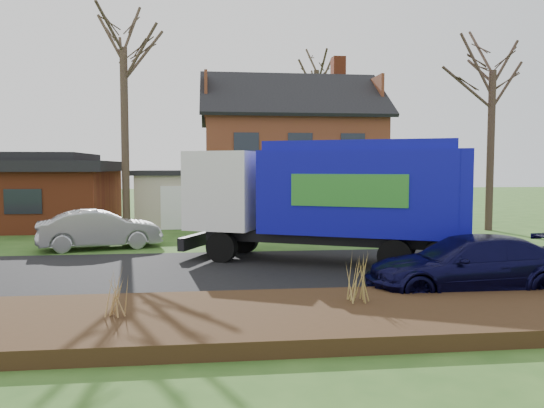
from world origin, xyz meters
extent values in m
plane|color=#2A501A|center=(0.00, 0.00, 0.00)|extent=(120.00, 120.00, 0.00)
cube|color=black|center=(0.00, 0.00, 0.01)|extent=(80.00, 7.00, 0.02)
cube|color=black|center=(0.00, -5.30, 0.15)|extent=(80.00, 3.50, 0.30)
cube|color=beige|center=(2.00, 14.00, 1.35)|extent=(9.00, 7.50, 2.70)
cube|color=brown|center=(2.00, 14.00, 4.10)|extent=(9.00, 7.50, 2.80)
cube|color=brown|center=(5.00, 15.00, 8.46)|extent=(0.70, 0.90, 1.60)
cube|color=beige|center=(-4.20, 13.50, 1.30)|extent=(3.50, 5.50, 2.60)
cube|color=black|center=(-4.20, 13.50, 2.72)|extent=(3.90, 5.90, 0.24)
cube|color=brown|center=(-12.00, 13.00, 1.40)|extent=(9.00, 7.50, 2.80)
cube|color=black|center=(-12.00, 13.00, 3.05)|extent=(9.80, 8.20, 0.50)
cube|color=black|center=(-12.00, 13.00, 3.50)|extent=(7.00, 6.00, 0.40)
cylinder|color=black|center=(-1.98, 1.56, 0.49)|extent=(1.02, 0.71, 0.97)
cylinder|color=black|center=(-1.15, 3.35, 0.49)|extent=(1.02, 0.71, 0.97)
cylinder|color=black|center=(2.86, -0.69, 0.49)|extent=(1.02, 0.71, 0.97)
cylinder|color=black|center=(3.69, 1.09, 0.49)|extent=(1.02, 0.71, 0.97)
cylinder|color=black|center=(3.96, -1.20, 0.49)|extent=(1.02, 0.71, 0.97)
cylinder|color=black|center=(4.79, 0.58, 0.49)|extent=(1.02, 0.71, 0.97)
cube|color=black|center=(1.40, 1.07, 0.80)|extent=(7.78, 4.42, 0.33)
cube|color=white|center=(-1.78, 2.55, 2.25)|extent=(2.94, 3.03, 2.53)
cube|color=black|center=(-2.72, 2.99, 2.39)|extent=(0.94, 1.90, 0.84)
cube|color=black|center=(-2.80, 3.03, 0.52)|extent=(1.20, 2.22, 0.42)
cube|color=#0D0C98|center=(2.21, 0.70, 2.25)|extent=(6.34, 4.61, 2.53)
cube|color=#0D0C98|center=(2.21, 0.70, 3.65)|extent=(5.97, 4.24, 0.28)
cube|color=#0D0C98|center=(4.97, -0.59, 2.16)|extent=(1.31, 2.30, 2.72)
cube|color=#2D852B|center=(1.58, -0.32, 2.34)|extent=(3.07, 1.46, 0.94)
cube|color=#2D852B|center=(2.59, 1.84, 2.34)|extent=(3.07, 1.46, 0.94)
imported|color=#929498|center=(-6.39, 4.94, 0.72)|extent=(4.62, 2.65, 1.44)
imported|color=black|center=(3.65, -3.40, 0.70)|extent=(4.83, 1.97, 1.40)
cylinder|color=#443528|center=(-6.20, 10.01, 4.22)|extent=(0.35, 0.35, 8.43)
cylinder|color=#3C2D24|center=(10.86, 8.69, 3.76)|extent=(0.34, 0.34, 7.53)
cylinder|color=#382E22|center=(4.92, 20.76, 4.78)|extent=(0.36, 0.36, 9.56)
cone|color=#A27C47|center=(-4.03, -5.41, 0.74)|extent=(0.04, 0.04, 0.88)
cone|color=#A27C47|center=(-4.18, -5.41, 0.74)|extent=(0.04, 0.04, 0.88)
cone|color=#A27C47|center=(-3.88, -5.41, 0.74)|extent=(0.04, 0.04, 0.88)
cone|color=#A27C47|center=(-4.03, -5.29, 0.74)|extent=(0.04, 0.04, 0.88)
cone|color=#A27C47|center=(-4.03, -5.52, 0.74)|extent=(0.04, 0.04, 0.88)
cone|color=olive|center=(0.56, -4.86, 0.80)|extent=(0.04, 0.04, 1.01)
cone|color=olive|center=(0.40, -4.86, 0.80)|extent=(0.04, 0.04, 1.01)
cone|color=olive|center=(0.72, -4.86, 0.80)|extent=(0.04, 0.04, 1.01)
cone|color=olive|center=(0.56, -4.73, 0.80)|extent=(0.04, 0.04, 1.01)
cone|color=olive|center=(0.56, -4.99, 0.80)|extent=(0.04, 0.04, 1.01)
camera|label=1|loc=(-2.34, -15.07, 3.01)|focal=35.00mm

